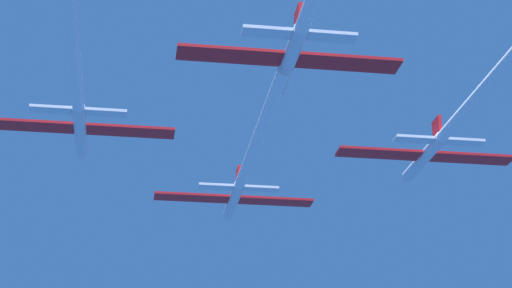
# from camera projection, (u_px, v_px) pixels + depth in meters

# --- Properties ---
(jet_lead) EXTENTS (19.24, 44.43, 3.19)m
(jet_lead) POSITION_uv_depth(u_px,v_px,m) (244.00, 172.00, 102.60)
(jet_lead) COLOR white
(jet_left_wing) EXTENTS (19.24, 49.00, 3.19)m
(jet_left_wing) POSITION_uv_depth(u_px,v_px,m) (76.00, 79.00, 83.41)
(jet_left_wing) COLOR white
(jet_right_wing) EXTENTS (19.24, 44.36, 3.19)m
(jet_right_wing) POSITION_uv_depth(u_px,v_px,m) (456.00, 121.00, 89.55)
(jet_right_wing) COLOR white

